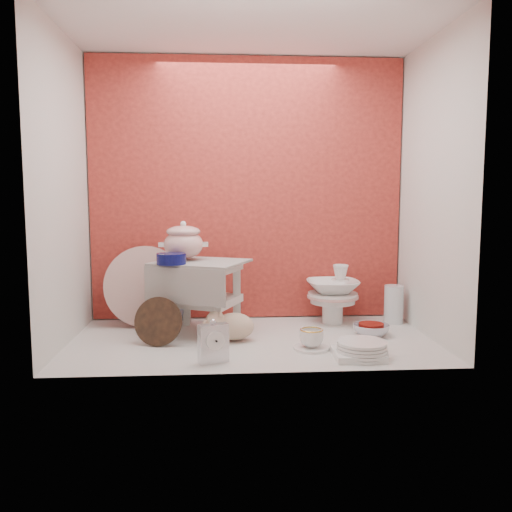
# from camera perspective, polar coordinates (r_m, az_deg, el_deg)

# --- Properties ---
(ground) EXTENTS (1.80, 1.80, 0.00)m
(ground) POSITION_cam_1_polar(r_m,az_deg,el_deg) (2.70, -0.40, -8.95)
(ground) COLOR silver
(ground) RESTS_ON ground
(niche_shell) EXTENTS (1.86, 1.03, 1.53)m
(niche_shell) POSITION_cam_1_polar(r_m,az_deg,el_deg) (2.79, -0.64, 10.86)
(niche_shell) COLOR #C73E31
(niche_shell) RESTS_ON ground
(step_stool) EXTENTS (0.55, 0.52, 0.38)m
(step_stool) POSITION_cam_1_polar(r_m,az_deg,el_deg) (2.80, -5.89, -4.40)
(step_stool) COLOR silver
(step_stool) RESTS_ON ground
(soup_tureen) EXTENTS (0.25, 0.25, 0.21)m
(soup_tureen) POSITION_cam_1_polar(r_m,az_deg,el_deg) (2.82, -7.76, 1.66)
(soup_tureen) COLOR white
(soup_tureen) RESTS_ON step_stool
(cobalt_bowl) EXTENTS (0.18, 0.18, 0.05)m
(cobalt_bowl) POSITION_cam_1_polar(r_m,az_deg,el_deg) (2.67, -9.04, -0.29)
(cobalt_bowl) COLOR #090B48
(cobalt_bowl) RESTS_ON step_stool
(floral_platter) EXTENTS (0.47, 0.23, 0.44)m
(floral_platter) POSITION_cam_1_polar(r_m,az_deg,el_deg) (3.01, -11.73, -3.18)
(floral_platter) COLOR silver
(floral_platter) RESTS_ON ground
(blue_white_vase) EXTENTS (0.24, 0.24, 0.23)m
(blue_white_vase) POSITION_cam_1_polar(r_m,az_deg,el_deg) (3.04, -9.35, -5.05)
(blue_white_vase) COLOR white
(blue_white_vase) RESTS_ON ground
(lacquer_tray) EXTENTS (0.25, 0.13, 0.23)m
(lacquer_tray) POSITION_cam_1_polar(r_m,az_deg,el_deg) (2.62, -10.42, -6.91)
(lacquer_tray) COLOR black
(lacquer_tray) RESTS_ON ground
(mantel_clock) EXTENTS (0.14, 0.09, 0.19)m
(mantel_clock) POSITION_cam_1_polar(r_m,az_deg,el_deg) (2.33, -4.59, -9.08)
(mantel_clock) COLOR silver
(mantel_clock) RESTS_ON ground
(plush_pig) EXTENTS (0.27, 0.20, 0.15)m
(plush_pig) POSITION_cam_1_polar(r_m,az_deg,el_deg) (2.66, -2.37, -7.48)
(plush_pig) COLOR #C8A98D
(plush_pig) RESTS_ON ground
(teacup_saucer) EXTENTS (0.22, 0.22, 0.01)m
(teacup_saucer) POSITION_cam_1_polar(r_m,az_deg,el_deg) (2.55, 5.93, -9.76)
(teacup_saucer) COLOR white
(teacup_saucer) RESTS_ON ground
(gold_rim_teacup) EXTENTS (0.14, 0.14, 0.09)m
(gold_rim_teacup) POSITION_cam_1_polar(r_m,az_deg,el_deg) (2.54, 5.95, -8.67)
(gold_rim_teacup) COLOR white
(gold_rim_teacup) RESTS_ON teacup_saucer
(lattice_dish) EXTENTS (0.22, 0.22, 0.03)m
(lattice_dish) POSITION_cam_1_polar(r_m,az_deg,el_deg) (2.46, 10.84, -10.24)
(lattice_dish) COLOR white
(lattice_dish) RESTS_ON ground
(dinner_plate_stack) EXTENTS (0.29, 0.29, 0.07)m
(dinner_plate_stack) POSITION_cam_1_polar(r_m,az_deg,el_deg) (2.46, 11.24, -9.73)
(dinner_plate_stack) COLOR white
(dinner_plate_stack) RESTS_ON ground
(crystal_bowl) EXTENTS (0.23, 0.23, 0.06)m
(crystal_bowl) POSITION_cam_1_polar(r_m,az_deg,el_deg) (2.83, 12.20, -7.73)
(crystal_bowl) COLOR silver
(crystal_bowl) RESTS_ON ground
(clear_glass_vase) EXTENTS (0.11, 0.11, 0.21)m
(clear_glass_vase) POSITION_cam_1_polar(r_m,az_deg,el_deg) (3.11, 14.51, -5.03)
(clear_glass_vase) COLOR silver
(clear_glass_vase) RESTS_ON ground
(porcelain_tower) EXTENTS (0.31, 0.31, 0.33)m
(porcelain_tower) POSITION_cam_1_polar(r_m,az_deg,el_deg) (3.04, 8.21, -4.03)
(porcelain_tower) COLOR white
(porcelain_tower) RESTS_ON ground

